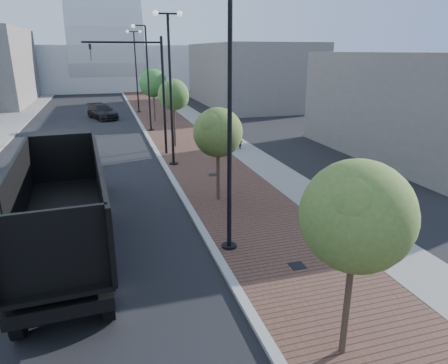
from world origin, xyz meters
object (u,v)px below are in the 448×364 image
object	(u,v)px
dark_car_mid	(67,154)
pedestrian	(238,138)
white_sedan	(65,209)
dump_truck	(66,187)

from	to	relation	value
dark_car_mid	pedestrian	distance (m)	11.86
pedestrian	white_sedan	bearing A→B (deg)	58.13
dump_truck	dark_car_mid	size ratio (longest dim) A/B	2.54
dump_truck	white_sedan	size ratio (longest dim) A/B	3.39
white_sedan	dump_truck	bearing A→B (deg)	67.49
dump_truck	pedestrian	world-z (taller)	dump_truck
dump_truck	pedestrian	bearing A→B (deg)	39.76
dark_car_mid	pedestrian	xyz separation A→B (m)	(11.84, 0.54, 0.21)
white_sedan	pedestrian	world-z (taller)	pedestrian
dump_truck	pedestrian	size ratio (longest dim) A/B	7.15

